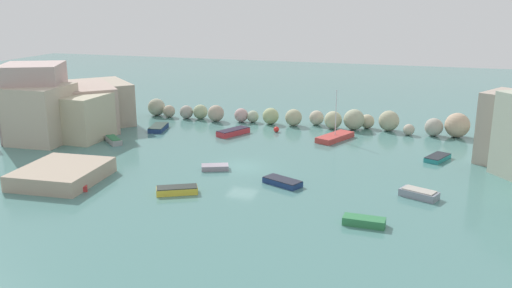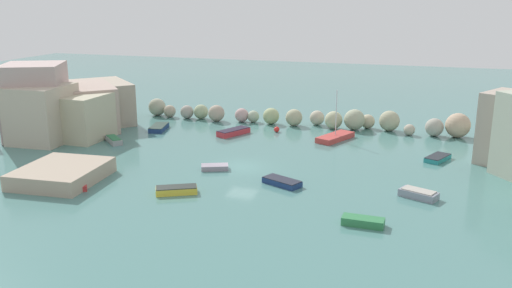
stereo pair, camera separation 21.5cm
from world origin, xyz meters
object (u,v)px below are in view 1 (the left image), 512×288
at_px(moored_boat_9, 80,185).
at_px(moored_boat_8, 438,158).
at_px(moored_boat_3, 419,194).
at_px(moored_boat_2, 282,182).
at_px(moored_boat_1, 113,140).
at_px(moored_boat_6, 364,221).
at_px(channel_buoy, 276,129).
at_px(moored_boat_0, 335,137).
at_px(stone_dock, 62,174).
at_px(moored_boat_10, 215,167).
at_px(moored_boat_7, 233,132).
at_px(moored_boat_5, 177,190).
at_px(moored_boat_4, 158,128).

bearing_deg(moored_boat_9, moored_boat_8, 87.56).
bearing_deg(moored_boat_3, moored_boat_2, -155.30).
bearing_deg(moored_boat_8, moored_boat_9, -34.85).
relative_size(moored_boat_1, moored_boat_6, 1.06).
height_order(moored_boat_1, moored_boat_3, moored_boat_3).
bearing_deg(moored_boat_1, moored_boat_3, -150.14).
bearing_deg(channel_buoy, moored_boat_0, -11.89).
xyz_separation_m(stone_dock, channel_buoy, (12.27, 21.26, -0.32)).
height_order(moored_boat_1, moored_boat_6, moored_boat_1).
bearing_deg(moored_boat_3, moored_boat_6, -94.41).
relative_size(channel_buoy, moored_boat_2, 0.18).
bearing_deg(moored_boat_0, moored_boat_6, -142.01).
bearing_deg(moored_boat_10, moored_boat_7, 79.70).
distance_m(moored_boat_6, moored_boat_9, 22.23).
xyz_separation_m(channel_buoy, moored_boat_3, (15.55, -16.52, -0.01)).
relative_size(channel_buoy, moored_boat_6, 0.22).
height_order(stone_dock, moored_boat_5, stone_dock).
distance_m(channel_buoy, moored_boat_9, 24.36).
xyz_separation_m(channel_buoy, moored_boat_1, (-14.79, -9.44, -0.02)).
height_order(channel_buoy, moored_boat_7, moored_boat_7).
distance_m(moored_boat_2, moored_boat_10, 6.92).
xyz_separation_m(stone_dock, moored_boat_5, (10.16, 0.12, -0.35)).
height_order(moored_boat_7, moored_boat_9, moored_boat_7).
height_order(moored_boat_0, moored_boat_1, moored_boat_0).
xyz_separation_m(moored_boat_0, moored_boat_9, (-16.77, -20.78, -0.10)).
distance_m(moored_boat_4, moored_boat_6, 32.09).
bearing_deg(moored_boat_4, moored_boat_2, 40.08).
bearing_deg(moored_boat_5, moored_boat_7, -110.75).
height_order(stone_dock, moored_boat_2, stone_dock).
height_order(moored_boat_3, moored_boat_9, moored_boat_3).
distance_m(moored_boat_0, moored_boat_2, 15.47).
xyz_separation_m(moored_boat_1, moored_boat_8, (31.77, 3.46, -0.06)).
distance_m(moored_boat_7, moored_boat_9, 20.52).
relative_size(moored_boat_1, moored_boat_7, 0.71).
bearing_deg(moored_boat_4, channel_buoy, 90.58).
bearing_deg(moored_boat_7, moored_boat_9, 9.39).
relative_size(channel_buoy, moored_boat_9, 0.23).
bearing_deg(moored_boat_0, channel_buoy, 101.90).
distance_m(moored_boat_4, moored_boat_10, 16.35).
xyz_separation_m(moored_boat_4, moored_boat_8, (29.94, -2.96, -0.04)).
distance_m(moored_boat_3, moored_boat_8, 10.64).
bearing_deg(moored_boat_10, moored_boat_4, 111.74).
bearing_deg(moored_boat_1, moored_boat_7, -103.93).
bearing_deg(moored_boat_10, channel_buoy, 61.45).
bearing_deg(moored_boat_6, channel_buoy, -60.09).
distance_m(channel_buoy, moored_boat_8, 18.00).
bearing_deg(moored_boat_0, moored_boat_7, 119.57).
relative_size(moored_boat_0, moored_boat_3, 1.75).
bearing_deg(moored_boat_8, moored_boat_3, 16.40).
relative_size(moored_boat_7, moored_boat_8, 1.25).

